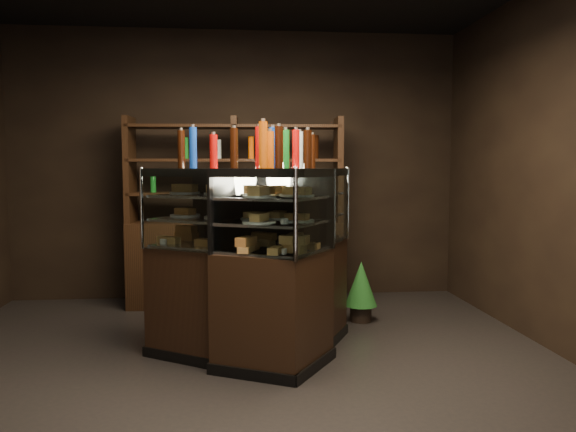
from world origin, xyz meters
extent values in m
plane|color=black|center=(0.00, 0.00, 0.00)|extent=(5.00, 5.00, 0.00)
cube|color=black|center=(0.00, 2.50, 1.50)|extent=(5.00, 0.02, 3.00)
cube|color=black|center=(0.00, -2.50, 1.50)|extent=(5.00, 0.02, 3.00)
cube|color=black|center=(0.36, 0.48, 0.43)|extent=(1.18, 1.47, 0.86)
cube|color=black|center=(0.36, 0.48, 0.04)|extent=(1.21, 1.51, 0.08)
cube|color=black|center=(0.36, 0.48, 1.44)|extent=(1.18, 1.47, 0.06)
cube|color=silver|center=(0.36, 0.48, 0.87)|extent=(1.11, 1.40, 0.02)
cube|color=silver|center=(0.36, 0.48, 1.07)|extent=(1.11, 1.40, 0.02)
cube|color=silver|center=(0.36, 0.48, 1.25)|extent=(1.11, 1.40, 0.02)
cube|color=white|center=(0.67, 0.33, 1.16)|extent=(0.60, 1.18, 0.61)
cylinder|color=silver|center=(0.95, 0.92, 1.16)|extent=(0.03, 0.03, 0.63)
cylinder|color=silver|center=(0.36, -0.25, 1.16)|extent=(0.03, 0.03, 0.63)
cube|color=black|center=(-0.01, 0.38, 0.43)|extent=(1.46, 1.27, 0.86)
cube|color=black|center=(-0.01, 0.38, 0.04)|extent=(1.50, 1.31, 0.08)
cube|color=black|center=(-0.01, 0.38, 1.44)|extent=(1.46, 1.27, 0.06)
cube|color=silver|center=(-0.01, 0.38, 0.87)|extent=(1.39, 1.20, 0.02)
cube|color=silver|center=(-0.01, 0.38, 1.07)|extent=(1.39, 1.20, 0.02)
cube|color=silver|center=(-0.01, 0.38, 1.25)|extent=(1.39, 1.20, 0.02)
cube|color=white|center=(-0.19, 0.10, 1.16)|extent=(1.11, 0.72, 0.61)
cylinder|color=silver|center=(0.36, -0.25, 1.16)|extent=(0.03, 0.03, 0.63)
cylinder|color=silver|center=(-0.74, 0.46, 1.16)|extent=(0.03, 0.03, 0.63)
cube|color=#C17F45|center=(0.14, -0.03, 0.91)|extent=(0.16, 0.20, 0.06)
cube|color=#C17F45|center=(0.31, 0.30, 0.91)|extent=(0.16, 0.20, 0.06)
cube|color=#C17F45|center=(0.48, 0.63, 0.91)|extent=(0.16, 0.20, 0.06)
cube|color=#C17F45|center=(0.64, 0.96, 0.91)|extent=(0.16, 0.20, 0.06)
cylinder|color=white|center=(0.14, 0.04, 1.09)|extent=(0.24, 0.24, 0.02)
cube|color=#C17F45|center=(0.14, 0.04, 1.12)|extent=(0.15, 0.19, 0.05)
cylinder|color=white|center=(0.29, 0.33, 1.09)|extent=(0.24, 0.24, 0.02)
cube|color=#C17F45|center=(0.29, 0.33, 1.12)|extent=(0.15, 0.19, 0.05)
cylinder|color=white|center=(0.44, 0.63, 1.09)|extent=(0.24, 0.24, 0.02)
cube|color=#C17F45|center=(0.44, 0.63, 1.12)|extent=(0.15, 0.19, 0.05)
cylinder|color=white|center=(0.59, 0.93, 1.09)|extent=(0.24, 0.24, 0.02)
cube|color=#C17F45|center=(0.59, 0.93, 1.12)|extent=(0.15, 0.19, 0.05)
cylinder|color=white|center=(0.14, 0.04, 1.27)|extent=(0.24, 0.24, 0.02)
cube|color=#C17F45|center=(0.14, 0.04, 1.31)|extent=(0.15, 0.19, 0.05)
cylinder|color=white|center=(0.29, 0.33, 1.27)|extent=(0.24, 0.24, 0.02)
cube|color=#C17F45|center=(0.29, 0.33, 1.31)|extent=(0.15, 0.19, 0.05)
cylinder|color=white|center=(0.44, 0.63, 1.27)|extent=(0.24, 0.24, 0.02)
cube|color=#C17F45|center=(0.44, 0.63, 1.31)|extent=(0.15, 0.19, 0.05)
cylinder|color=white|center=(0.59, 0.93, 1.27)|extent=(0.24, 0.24, 0.02)
cube|color=#C17F45|center=(0.59, 0.93, 1.31)|extent=(0.15, 0.19, 0.05)
cube|color=#C17F45|center=(-0.49, 0.66, 0.91)|extent=(0.20, 0.17, 0.06)
cube|color=#C17F45|center=(-0.18, 0.45, 0.91)|extent=(0.20, 0.17, 0.06)
cube|color=#C17F45|center=(0.13, 0.25, 0.91)|extent=(0.20, 0.17, 0.06)
cube|color=#C17F45|center=(0.44, 0.05, 0.91)|extent=(0.20, 0.17, 0.06)
cylinder|color=white|center=(-0.43, 0.65, 1.09)|extent=(0.24, 0.24, 0.02)
cube|color=#C17F45|center=(-0.43, 0.65, 1.12)|extent=(0.19, 0.16, 0.05)
cylinder|color=white|center=(-0.15, 0.47, 1.09)|extent=(0.24, 0.24, 0.02)
cube|color=#C17F45|center=(-0.15, 0.47, 1.12)|extent=(0.19, 0.16, 0.05)
cylinder|color=white|center=(0.13, 0.29, 1.09)|extent=(0.24, 0.24, 0.02)
cube|color=#C17F45|center=(0.13, 0.29, 1.12)|extent=(0.19, 0.16, 0.05)
cylinder|color=white|center=(0.41, 0.11, 1.09)|extent=(0.24, 0.24, 0.02)
cube|color=#C17F45|center=(0.41, 0.11, 1.12)|extent=(0.19, 0.16, 0.05)
cylinder|color=white|center=(-0.43, 0.65, 1.27)|extent=(0.24, 0.24, 0.02)
cube|color=#C17F45|center=(-0.43, 0.65, 1.31)|extent=(0.19, 0.16, 0.05)
cylinder|color=white|center=(-0.15, 0.47, 1.27)|extent=(0.24, 0.24, 0.02)
cube|color=#C17F45|center=(-0.15, 0.47, 1.31)|extent=(0.19, 0.16, 0.05)
cylinder|color=white|center=(0.13, 0.29, 1.27)|extent=(0.24, 0.24, 0.02)
cube|color=#C17F45|center=(0.13, 0.29, 1.31)|extent=(0.19, 0.16, 0.05)
cylinder|color=white|center=(0.41, 0.11, 1.27)|extent=(0.24, 0.24, 0.02)
cube|color=#C17F45|center=(0.41, 0.11, 1.31)|extent=(0.19, 0.16, 0.05)
cylinder|color=silver|center=(0.12, -0.01, 1.61)|extent=(0.06, 0.06, 0.28)
cylinder|color=silver|center=(0.12, -0.01, 1.76)|extent=(0.03, 0.03, 0.02)
cylinder|color=#B20C0A|center=(0.20, 0.15, 1.61)|extent=(0.06, 0.06, 0.28)
cylinder|color=silver|center=(0.20, 0.15, 1.76)|extent=(0.03, 0.03, 0.02)
cylinder|color=yellow|center=(0.28, 0.32, 1.61)|extent=(0.06, 0.06, 0.28)
cylinder|color=silver|center=(0.28, 0.32, 1.76)|extent=(0.03, 0.03, 0.02)
cylinder|color=black|center=(0.36, 0.48, 1.61)|extent=(0.06, 0.06, 0.28)
cylinder|color=silver|center=(0.36, 0.48, 1.76)|extent=(0.03, 0.03, 0.02)
cylinder|color=#147223|center=(0.45, 0.65, 1.61)|extent=(0.06, 0.06, 0.28)
cylinder|color=silver|center=(0.45, 0.65, 1.76)|extent=(0.03, 0.03, 0.02)
cylinder|color=#0F38B2|center=(0.53, 0.81, 1.61)|extent=(0.06, 0.06, 0.28)
cylinder|color=silver|center=(0.53, 0.81, 1.76)|extent=(0.03, 0.03, 0.02)
cylinder|color=#D8590A|center=(0.61, 0.98, 1.61)|extent=(0.06, 0.06, 0.28)
cylinder|color=silver|center=(0.61, 0.98, 1.76)|extent=(0.03, 0.03, 0.02)
cylinder|color=silver|center=(-0.47, 0.68, 1.61)|extent=(0.06, 0.06, 0.28)
cylinder|color=silver|center=(-0.47, 0.68, 1.76)|extent=(0.03, 0.03, 0.02)
cylinder|color=#B20C0A|center=(-0.32, 0.58, 1.61)|extent=(0.06, 0.06, 0.28)
cylinder|color=silver|center=(-0.32, 0.58, 1.76)|extent=(0.03, 0.03, 0.02)
cylinder|color=yellow|center=(-0.16, 0.48, 1.61)|extent=(0.06, 0.06, 0.28)
cylinder|color=silver|center=(-0.16, 0.48, 1.76)|extent=(0.03, 0.03, 0.02)
cylinder|color=black|center=(-0.01, 0.38, 1.61)|extent=(0.06, 0.06, 0.28)
cylinder|color=silver|center=(-0.01, 0.38, 1.76)|extent=(0.03, 0.03, 0.02)
cylinder|color=#147223|center=(0.15, 0.28, 1.61)|extent=(0.06, 0.06, 0.28)
cylinder|color=silver|center=(0.15, 0.28, 1.76)|extent=(0.03, 0.03, 0.02)
cylinder|color=#0F38B2|center=(0.30, 0.18, 1.61)|extent=(0.06, 0.06, 0.28)
cylinder|color=silver|center=(0.30, 0.18, 1.76)|extent=(0.03, 0.03, 0.02)
cylinder|color=#D8590A|center=(0.45, 0.08, 1.61)|extent=(0.06, 0.06, 0.28)
cylinder|color=silver|center=(0.45, 0.08, 1.76)|extent=(0.03, 0.03, 0.02)
cylinder|color=black|center=(1.17, 1.30, 0.08)|extent=(0.21, 0.21, 0.15)
cone|color=#17511A|center=(1.17, 1.30, 0.37)|extent=(0.31, 0.31, 0.43)
cone|color=#17511A|center=(1.17, 1.30, 0.51)|extent=(0.24, 0.24, 0.30)
cube|color=black|center=(-0.02, 2.05, 0.45)|extent=(2.27, 0.53, 0.90)
cube|color=black|center=(-1.12, 2.11, 1.45)|extent=(0.08, 0.38, 1.10)
cube|color=black|center=(-0.02, 2.05, 1.45)|extent=(0.08, 0.38, 1.10)
cube|color=black|center=(1.07, 1.99, 1.45)|extent=(0.08, 0.38, 1.10)
cube|color=black|center=(-0.02, 2.05, 1.20)|extent=(2.22, 0.49, 0.03)
cube|color=black|center=(-0.02, 2.05, 1.55)|extent=(2.22, 0.49, 0.03)
cube|color=black|center=(-0.02, 2.05, 1.90)|extent=(2.22, 0.49, 0.03)
cylinder|color=silver|center=(-0.88, 2.09, 1.32)|extent=(0.06, 0.06, 0.22)
cylinder|color=#B20C0A|center=(-0.53, 2.08, 1.32)|extent=(0.06, 0.06, 0.22)
cylinder|color=yellow|center=(-0.19, 2.06, 1.32)|extent=(0.06, 0.06, 0.22)
cylinder|color=black|center=(0.15, 2.04, 1.32)|extent=(0.06, 0.06, 0.22)
cylinder|color=#147223|center=(0.49, 2.02, 1.32)|extent=(0.06, 0.06, 0.22)
cylinder|color=#0F38B2|center=(0.83, 2.01, 1.32)|extent=(0.06, 0.06, 0.22)
camera|label=1|loc=(-0.04, -3.90, 1.47)|focal=35.00mm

